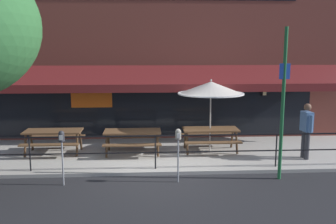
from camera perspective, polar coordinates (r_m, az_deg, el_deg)
ground_plane at (r=10.42m, az=-1.87°, el=-9.66°), size 120.00×120.00×0.00m
patio_deck at (r=12.31m, az=-2.13°, el=-6.38°), size 15.00×4.00×0.10m
restaurant_building at (r=14.08m, az=-2.44°, el=12.46°), size 15.00×1.60×8.35m
patio_railing at (r=10.47m, az=-1.94°, el=-4.99°), size 13.84×0.04×0.97m
picnic_table_left at (r=12.55m, az=-17.07°, el=-3.40°), size 1.80×1.42×0.76m
picnic_table_centre at (r=12.02m, az=-5.42°, el=-3.58°), size 1.80×1.42×0.76m
picnic_table_right at (r=12.34m, az=6.49°, el=-3.25°), size 1.80×1.42×0.76m
patio_umbrella_right at (r=12.18m, az=6.55°, el=3.61°), size 2.14×2.14×2.38m
pedestrian_walking at (r=12.16m, az=20.33°, el=-2.30°), size 0.28×0.62×1.71m
parking_meter_near at (r=9.76m, az=-15.90°, el=-4.32°), size 0.15×0.16×1.42m
parking_meter_far at (r=9.61m, az=1.57°, el=-4.17°), size 0.15×0.16×1.42m
street_sign_pole at (r=10.12m, az=17.10°, el=1.31°), size 0.28×0.09×3.99m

